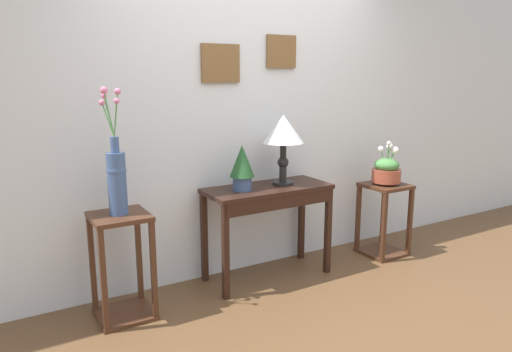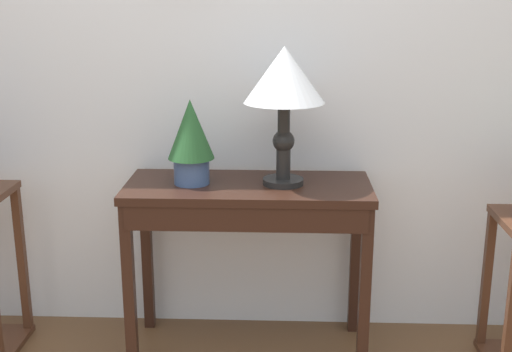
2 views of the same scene
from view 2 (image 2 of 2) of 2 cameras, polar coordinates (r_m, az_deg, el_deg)
name	(u,v)px [view 2 (image 2 of 2)]	position (r m, az deg, el deg)	size (l,w,h in m)	color
back_wall_with_art	(246,24)	(3.00, -0.88, 12.72)	(9.00, 0.13, 2.80)	silver
console_table	(248,213)	(2.81, -0.68, -3.12)	(1.02, 0.44, 0.77)	black
table_lamp	(284,82)	(2.71, 2.41, 7.95)	(0.33, 0.33, 0.57)	black
potted_plant_on_console	(191,138)	(2.77, -5.55, 3.23)	(0.19, 0.19, 0.35)	#3D5684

